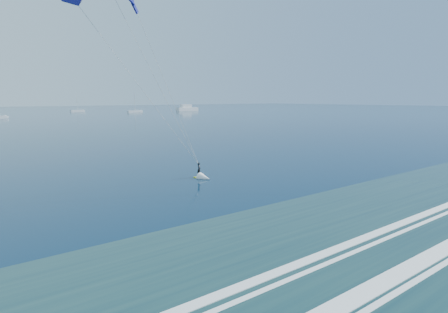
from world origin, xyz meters
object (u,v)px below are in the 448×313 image
kitesurfer_rig (160,88)px  sailboat_5 (135,111)px  motor_yacht (187,108)px  sailboat_4 (77,111)px

kitesurfer_rig → sailboat_5: (92.22, 190.07, -9.15)m
motor_yacht → sailboat_5: size_ratio=1.24×
kitesurfer_rig → motor_yacht: 238.23m
motor_yacht → sailboat_5: bearing=-171.4°
motor_yacht → kitesurfer_rig: bearing=-124.4°
motor_yacht → sailboat_4: 71.13m
motor_yacht → sailboat_5: sailboat_5 is taller
kitesurfer_rig → sailboat_5: kitesurfer_rig is taller
motor_yacht → sailboat_4: (-65.27, 28.26, -1.04)m
sailboat_4 → sailboat_5: bearing=-56.5°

